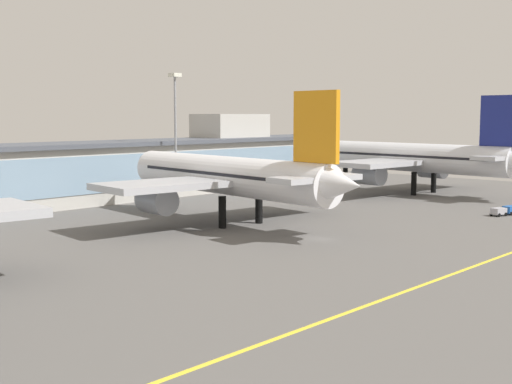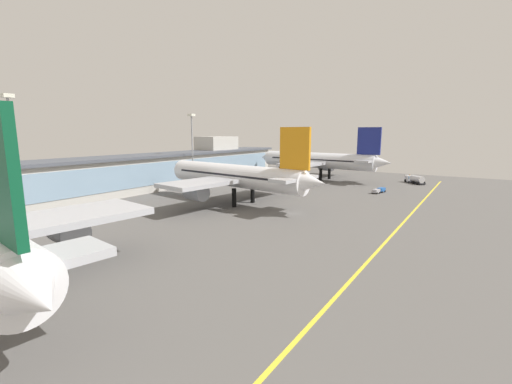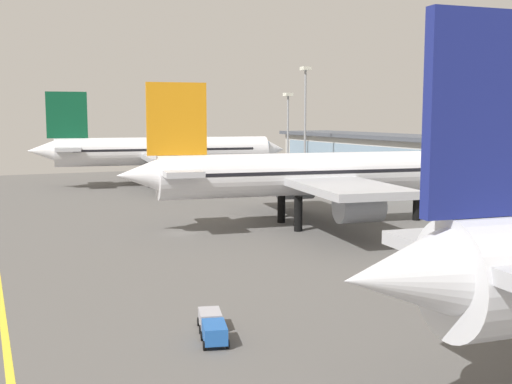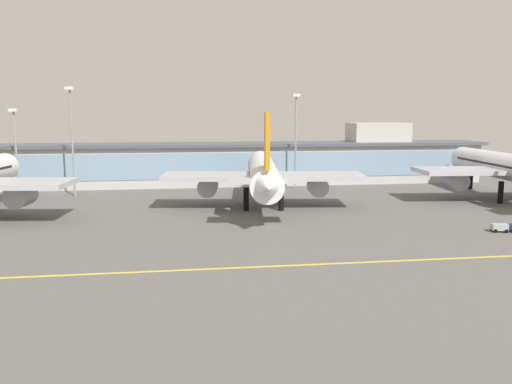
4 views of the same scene
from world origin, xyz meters
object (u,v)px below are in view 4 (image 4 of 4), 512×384
Objects in this scene: apron_light_mast_west at (15,138)px; airliner_near_right at (263,174)px; apron_light_mast_centre at (296,127)px; apron_light_mast_east at (71,126)px; airliner_far_right at (510,168)px; baggage_tug_near at (510,227)px.

airliner_near_right is at bearing -23.39° from apron_light_mast_west.
apron_light_mast_east reaches higher than apron_light_mast_centre.
apron_light_mast_east is (-53.28, -5.65, 0.59)m from apron_light_mast_centre.
apron_light_mast_west is at bearing 83.30° from airliner_far_right.
airliner_far_right is 2.76× the size of apron_light_mast_west.
apron_light_mast_centre reaches higher than apron_light_mast_west.
baggage_tug_near is at bearing -31.95° from apron_light_mast_east.
apron_light_mast_west reaches higher than baggage_tug_near.
apron_light_mast_centre is (66.29, 3.12, 2.09)m from apron_light_mast_west.
apron_light_mast_west is at bearing -177.31° from apron_light_mast_centre.
baggage_tug_near is 103.77m from apron_light_mast_west.
airliner_near_right is 8.95× the size of baggage_tug_near.
apron_light_mast_west is (-108.39, 22.45, 6.24)m from airliner_far_right.
apron_light_mast_west reaches higher than airliner_far_right.
apron_light_mast_west is (-89.80, 50.42, 12.69)m from baggage_tug_near.
apron_light_mast_east reaches higher than baggage_tug_near.
airliner_far_right is at bearing -31.27° from apron_light_mast_centre.
baggage_tug_near is 0.29× the size of apron_light_mast_west.
airliner_far_right is (54.66, 0.79, 0.23)m from airliner_near_right.
baggage_tug_near is 91.80m from apron_light_mast_east.
apron_light_mast_west is 0.84× the size of apron_light_mast_centre.
airliner_far_right is at bearing 70.33° from baggage_tug_near.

